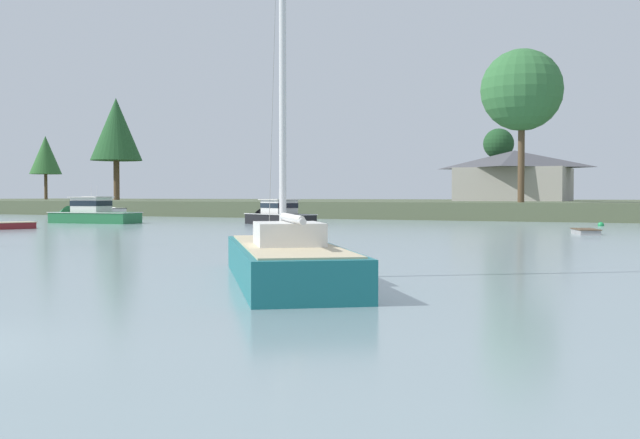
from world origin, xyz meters
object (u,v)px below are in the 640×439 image
at_px(dinghy_grey, 586,232).
at_px(cruiser_green, 86,217).
at_px(sailboat_teal, 286,270).
at_px(cruiser_black, 274,219).
at_px(dinghy_maroon, 6,227).
at_px(mooring_buoy_green, 601,225).
at_px(cruiser_white, 101,213).

relative_size(dinghy_grey, cruiser_green, 0.34).
relative_size(sailboat_teal, cruiser_green, 1.72).
relative_size(cruiser_black, dinghy_maroon, 1.90).
relative_size(sailboat_teal, dinghy_grey, 5.01).
distance_m(sailboat_teal, mooring_buoy_green, 40.95).
bearing_deg(dinghy_grey, sailboat_teal, -98.61).
bearing_deg(mooring_buoy_green, sailboat_teal, -95.58).
bearing_deg(cruiser_black, dinghy_grey, -14.08).
height_order(sailboat_teal, mooring_buoy_green, sailboat_teal).
xyz_separation_m(dinghy_grey, cruiser_green, (-37.83, 1.82, 0.35)).
height_order(cruiser_black, dinghy_grey, cruiser_black).
height_order(dinghy_grey, mooring_buoy_green, mooring_buoy_green).
xyz_separation_m(cruiser_white, cruiser_black, (23.00, -7.25, -0.04)).
bearing_deg(cruiser_green, mooring_buoy_green, 16.11).
relative_size(cruiser_green, mooring_buoy_green, 17.00).
xyz_separation_m(sailboat_teal, dinghy_maroon, (-30.58, 19.22, -0.13)).
height_order(cruiser_white, dinghy_maroon, cruiser_white).
bearing_deg(cruiser_white, mooring_buoy_green, -0.43).
height_order(sailboat_teal, cruiser_black, sailboat_teal).
bearing_deg(sailboat_teal, cruiser_black, 118.94).
relative_size(sailboat_teal, dinghy_maroon, 3.62).
xyz_separation_m(cruiser_black, dinghy_grey, (22.97, -5.76, -0.32)).
xyz_separation_m(cruiser_black, dinghy_maroon, (-11.87, -14.63, -0.28)).
distance_m(cruiser_white, mooring_buoy_green, 45.69).
relative_size(dinghy_maroon, cruiser_green, 0.47).
distance_m(cruiser_white, cruiser_green, 13.84).
height_order(sailboat_teal, dinghy_grey, sailboat_teal).
distance_m(dinghy_maroon, cruiser_green, 11.10).
xyz_separation_m(cruiser_white, dinghy_maroon, (11.13, -21.88, -0.32)).
height_order(cruiser_white, cruiser_green, cruiser_green).
bearing_deg(cruiser_green, sailboat_teal, -41.69).
bearing_deg(cruiser_green, dinghy_grey, -2.76).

